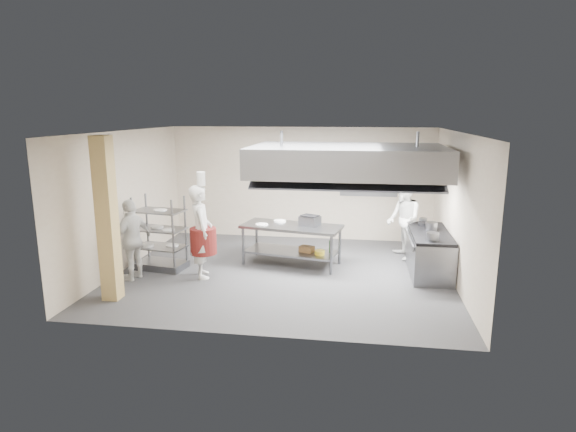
# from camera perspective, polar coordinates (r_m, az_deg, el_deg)

# --- Properties ---
(floor) EXTENTS (7.00, 7.00, 0.00)m
(floor) POSITION_cam_1_polar(r_m,az_deg,el_deg) (10.43, -0.54, -6.73)
(floor) COLOR #39393C
(floor) RESTS_ON ground
(ceiling) EXTENTS (7.00, 7.00, 0.00)m
(ceiling) POSITION_cam_1_polar(r_m,az_deg,el_deg) (9.87, -0.58, 9.97)
(ceiling) COLOR silver
(ceiling) RESTS_ON wall_back
(wall_back) EXTENTS (7.00, 0.00, 7.00)m
(wall_back) POSITION_cam_1_polar(r_m,az_deg,el_deg) (12.97, 1.54, 3.87)
(wall_back) COLOR #C1B099
(wall_back) RESTS_ON ground
(wall_left) EXTENTS (0.00, 6.00, 6.00)m
(wall_left) POSITION_cam_1_polar(r_m,az_deg,el_deg) (11.14, -18.65, 1.82)
(wall_left) COLOR #C1B099
(wall_left) RESTS_ON ground
(wall_right) EXTENTS (0.00, 6.00, 6.00)m
(wall_right) POSITION_cam_1_polar(r_m,az_deg,el_deg) (10.10, 19.44, 0.75)
(wall_right) COLOR #C1B099
(wall_right) RESTS_ON ground
(column) EXTENTS (0.30, 0.30, 3.00)m
(column) POSITION_cam_1_polar(r_m,az_deg,el_deg) (9.21, -20.64, -0.41)
(column) COLOR tan
(column) RESTS_ON floor
(exhaust_hood) EXTENTS (4.00, 2.50, 0.60)m
(exhaust_hood) POSITION_cam_1_polar(r_m,az_deg,el_deg) (10.19, 7.08, 6.57)
(exhaust_hood) COLOR gray
(exhaust_hood) RESTS_ON ceiling
(hood_strip_a) EXTENTS (1.60, 0.12, 0.04)m
(hood_strip_a) POSITION_cam_1_polar(r_m,az_deg,el_deg) (10.28, 2.00, 4.91)
(hood_strip_a) COLOR white
(hood_strip_a) RESTS_ON exhaust_hood
(hood_strip_b) EXTENTS (1.60, 0.12, 0.04)m
(hood_strip_b) POSITION_cam_1_polar(r_m,az_deg,el_deg) (10.24, 12.09, 4.62)
(hood_strip_b) COLOR white
(hood_strip_b) RESTS_ON exhaust_hood
(wall_shelf) EXTENTS (1.50, 0.28, 0.04)m
(wall_shelf) POSITION_cam_1_polar(r_m,az_deg,el_deg) (12.72, 9.55, 3.54)
(wall_shelf) COLOR gray
(wall_shelf) RESTS_ON wall_back
(island) EXTENTS (2.34, 1.33, 0.91)m
(island) POSITION_cam_1_polar(r_m,az_deg,el_deg) (10.86, 0.42, -3.44)
(island) COLOR slate
(island) RESTS_ON floor
(island_worktop) EXTENTS (2.34, 1.33, 0.06)m
(island_worktop) POSITION_cam_1_polar(r_m,az_deg,el_deg) (10.75, 0.42, -1.26)
(island_worktop) COLOR gray
(island_worktop) RESTS_ON island
(island_undershelf) EXTENTS (2.15, 1.21, 0.04)m
(island_undershelf) POSITION_cam_1_polar(r_m,az_deg,el_deg) (10.90, 0.42, -4.22)
(island_undershelf) COLOR gray
(island_undershelf) RESTS_ON island
(pass_rack) EXTENTS (1.16, 0.79, 1.61)m
(pass_rack) POSITION_cam_1_polar(r_m,az_deg,el_deg) (10.86, -14.96, -1.95)
(pass_rack) COLOR slate
(pass_rack) RESTS_ON floor
(cooking_range) EXTENTS (0.80, 2.00, 0.84)m
(cooking_range) POSITION_cam_1_polar(r_m,az_deg,el_deg) (10.77, 16.35, -4.29)
(cooking_range) COLOR slate
(cooking_range) RESTS_ON floor
(range_top) EXTENTS (0.78, 1.96, 0.06)m
(range_top) POSITION_cam_1_polar(r_m,az_deg,el_deg) (10.65, 16.50, -1.96)
(range_top) COLOR black
(range_top) RESTS_ON cooking_range
(chef_head) EXTENTS (0.71, 0.84, 1.94)m
(chef_head) POSITION_cam_1_polar(r_m,az_deg,el_deg) (10.08, -10.27, -1.84)
(chef_head) COLOR silver
(chef_head) RESTS_ON floor
(chef_line) EXTENTS (0.89, 1.04, 1.85)m
(chef_line) POSITION_cam_1_polar(r_m,az_deg,el_deg) (11.51, 13.52, -0.46)
(chef_line) COLOR white
(chef_line) RESTS_ON floor
(chef_plating) EXTENTS (0.69, 1.06, 1.68)m
(chef_plating) POSITION_cam_1_polar(r_m,az_deg,el_deg) (10.34, -17.96, -2.67)
(chef_plating) COLOR white
(chef_plating) RESTS_ON floor
(griddle) EXTENTS (0.51, 0.47, 0.20)m
(griddle) POSITION_cam_1_polar(r_m,az_deg,el_deg) (10.74, 2.60, -0.57)
(griddle) COLOR slate
(griddle) RESTS_ON island_worktop
(wicker_basket) EXTENTS (0.36, 0.31, 0.13)m
(wicker_basket) POSITION_cam_1_polar(r_m,az_deg,el_deg) (10.79, 2.23, -3.93)
(wicker_basket) COLOR #91623A
(wicker_basket) RESTS_ON island_undershelf
(stockpot) EXTENTS (0.25, 0.25, 0.17)m
(stockpot) POSITION_cam_1_polar(r_m,az_deg,el_deg) (10.79, 16.63, -1.15)
(stockpot) COLOR slate
(stockpot) RESTS_ON range_top
(plate_stack) EXTENTS (0.28, 0.28, 0.05)m
(plate_stack) POSITION_cam_1_polar(r_m,az_deg,el_deg) (10.93, -14.87, -3.41)
(plate_stack) COLOR white
(plate_stack) RESTS_ON pass_rack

